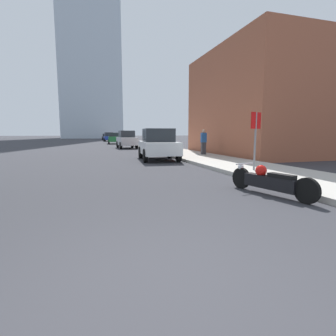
{
  "coord_description": "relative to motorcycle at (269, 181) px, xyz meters",
  "views": [
    {
      "loc": [
        -0.61,
        -2.2,
        1.51
      ],
      "look_at": [
        1.51,
        4.93,
        0.53
      ],
      "focal_mm": 28.0,
      "sensor_mm": 36.0,
      "label": 1
    }
  ],
  "objects": [
    {
      "name": "ground_plane",
      "position": [
        -3.58,
        -3.17,
        -0.35
      ],
      "size": [
        400.0,
        400.0,
        0.0
      ],
      "primitive_type": "plane",
      "color": "#333338"
    },
    {
      "name": "sidewalk",
      "position": [
        2.24,
        36.83,
        -0.28
      ],
      "size": [
        3.22,
        240.0,
        0.15
      ],
      "color": "#B2ADA3",
      "rests_on": "ground_plane"
    },
    {
      "name": "brick_storefront",
      "position": [
        10.83,
        11.05,
        3.27
      ],
      "size": [
        13.56,
        10.18,
        7.25
      ],
      "color": "#9E563D",
      "rests_on": "ground_plane"
    },
    {
      "name": "distant_tower",
      "position": [
        -3.2,
        88.75,
        37.41
      ],
      "size": [
        18.74,
        18.74,
        75.53
      ],
      "color": "silver",
      "rests_on": "ground_plane"
    },
    {
      "name": "motorcycle",
      "position": [
        0.0,
        0.0,
        0.0
      ],
      "size": [
        0.85,
        2.42,
        0.72
      ],
      "rotation": [
        0.0,
        0.0,
        0.24
      ],
      "color": "black",
      "rests_on": "ground_plane"
    },
    {
      "name": "parked_car_white",
      "position": [
        -0.45,
        9.18,
        0.54
      ],
      "size": [
        2.25,
        4.06,
        1.78
      ],
      "rotation": [
        0.0,
        0.0,
        -0.08
      ],
      "color": "silver",
      "rests_on": "ground_plane"
    },
    {
      "name": "parked_car_silver",
      "position": [
        -0.55,
        21.79,
        0.55
      ],
      "size": [
        1.86,
        3.93,
        1.81
      ],
      "rotation": [
        0.0,
        0.0,
        0.03
      ],
      "color": "#BCBCC1",
      "rests_on": "ground_plane"
    },
    {
      "name": "parked_car_green",
      "position": [
        -0.63,
        34.5,
        0.48
      ],
      "size": [
        2.14,
        4.19,
        1.64
      ],
      "rotation": [
        0.0,
        0.0,
        -0.06
      ],
      "color": "#1E6B33",
      "rests_on": "ground_plane"
    },
    {
      "name": "parked_car_blue",
      "position": [
        -0.6,
        47.46,
        0.51
      ],
      "size": [
        1.97,
        4.59,
        1.75
      ],
      "rotation": [
        0.0,
        0.0,
        0.02
      ],
      "color": "#1E3899",
      "rests_on": "ground_plane"
    },
    {
      "name": "parked_car_black",
      "position": [
        -0.38,
        60.08,
        0.4
      ],
      "size": [
        1.92,
        4.0,
        1.49
      ],
      "rotation": [
        0.0,
        0.0,
        -0.01
      ],
      "color": "black",
      "rests_on": "ground_plane"
    },
    {
      "name": "stop_sign",
      "position": [
        1.68,
        3.04,
        1.25
      ],
      "size": [
        0.57,
        0.26,
        2.13
      ],
      "color": "slate",
      "rests_on": "sidewalk"
    },
    {
      "name": "pedestrian",
      "position": [
        2.97,
        10.5,
        0.63
      ],
      "size": [
        0.36,
        0.23,
        1.64
      ],
      "color": "#38383D",
      "rests_on": "sidewalk"
    }
  ]
}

